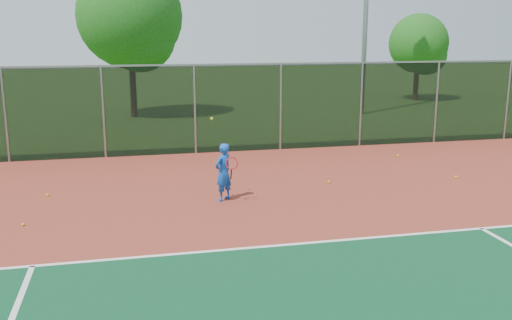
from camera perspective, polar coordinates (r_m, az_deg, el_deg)
The scene contains 11 objects.
ground at distance 9.74m, azimuth 21.66°, elevation -13.24°, with size 120.00×120.00×0.00m, color #305E1A.
court_apron at distance 11.28m, azimuth 15.93°, elevation -9.12°, with size 30.00×20.00×0.02m, color #973726.
fence_back at distance 19.98m, azimuth 2.47°, elevation 5.44°, with size 30.00×0.06×3.03m.
tennis_player at distance 14.01m, azimuth -3.29°, elevation -1.19°, with size 0.62×0.71×2.07m.
practice_ball_1 at distance 17.23m, azimuth 19.37°, elevation -1.60°, with size 0.07×0.07×0.07m, color #C3DC19.
practice_ball_2 at distance 19.56m, azimuth 13.99°, elevation 0.41°, with size 0.07×0.07×0.07m, color #C3DC19.
practice_ball_3 at distance 15.86m, azimuth 7.29°, elevation -2.17°, with size 0.07×0.07×0.07m, color #C3DC19.
practice_ball_4 at distance 13.32m, azimuth -22.29°, elevation -5.99°, with size 0.07×0.07×0.07m, color #C3DC19.
practice_ball_5 at distance 15.44m, azimuth -20.11°, elevation -3.28°, with size 0.07×0.07×0.07m, color #C3DC19.
tree_back_left at distance 28.24m, azimuth -12.29°, elevation 13.44°, with size 4.96×4.96×7.29m.
tree_back_mid at distance 35.88m, azimuth 16.12°, elevation 10.88°, with size 3.50×3.50×5.13m.
Camera 1 is at (-5.19, -7.13, 4.13)m, focal length 40.00 mm.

